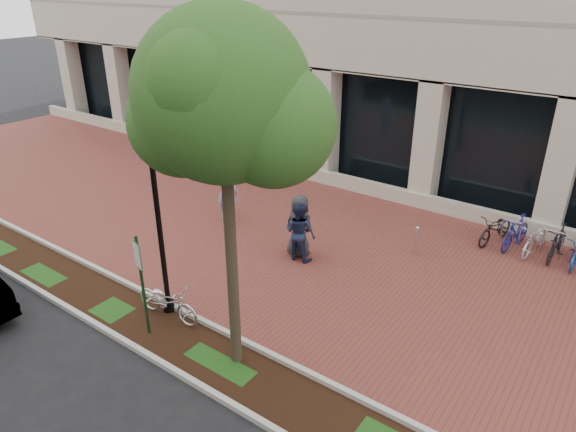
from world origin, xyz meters
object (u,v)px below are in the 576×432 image
Objects in this scene: parking_sign at (140,274)px; pedestrian_right at (300,226)px; bike_rack_cluster at (546,241)px; bollard at (416,240)px; locked_bicycle at (168,301)px; pedestrian_left at (227,191)px; lamppost at (158,216)px; street_tree at (226,107)px; pedestrian_mid at (299,231)px.

parking_sign reaches higher than pedestrian_right.
bike_rack_cluster is (5.61, 3.98, -0.44)m from pedestrian_right.
parking_sign is 10.91m from bike_rack_cluster.
parking_sign is at bearing -116.47° from bollard.
bike_rack_cluster is (2.95, 2.08, 0.01)m from bollard.
locked_bicycle is 1.95× the size of bollard.
pedestrian_left is (-2.41, 4.73, 0.53)m from locked_bicycle.
pedestrian_right is at bearing 76.28° from lamppost.
lamppost is 4.88× the size of bollard.
pedestrian_left is at bearing 115.66° from lamppost.
lamppost is at bearing 46.00° from locked_bicycle.
locked_bicycle is 5.33m from pedestrian_left.
locked_bicycle is 10.36m from bike_rack_cluster.
parking_sign reaches higher than pedestrian_left.
street_tree reaches higher than lamppost.
bollard is at bearing 177.58° from pedestrian_left.
parking_sign is 1.43× the size of pedestrian_mid.
bollard is (3.64, 5.91, -2.01)m from lamppost.
locked_bicycle is 4.28m from pedestrian_right.
lamppost is 2.03m from locked_bicycle.
lamppost is at bearing 100.02° from pedestrian_left.
street_tree is at bearing 103.89° from pedestrian_mid.
locked_bicycle is at bearing 109.88° from parking_sign.
pedestrian_left is 1.10× the size of pedestrian_right.
pedestrian_right reaches higher than bollard.
bike_rack_cluster reaches higher than bollard.
bike_rack_cluster is (6.59, 7.98, -2.00)m from lamppost.
bike_rack_cluster is (6.36, 8.17, 0.00)m from locked_bicycle.
lamppost is 1.25× the size of bike_rack_cluster.
parking_sign is 0.35× the size of street_tree.
lamppost is 2.20× the size of pedestrian_left.
street_tree is 4.10× the size of pedestrian_mid.
pedestrian_left is 3.20m from pedestrian_right.
street_tree reaches higher than locked_bicycle.
bike_rack_cluster is at bearing 63.72° from street_tree.
pedestrian_left is at bearing 22.81° from locked_bicycle.
street_tree is at bearing 28.99° from parking_sign.
pedestrian_left is 0.57× the size of bike_rack_cluster.
pedestrian_right is (3.16, -0.54, -0.09)m from pedestrian_left.
pedestrian_right is at bearing 97.75° from parking_sign.
lamppost is 4.28m from pedestrian_mid.
parking_sign is at bearing -167.01° from street_tree.
pedestrian_mid is (-1.39, 4.15, -4.40)m from street_tree.
lamppost reaches higher than parking_sign.
bike_rack_cluster is at bearing -146.12° from pedestrian_right.
lamppost reaches higher than pedestrian_mid.
bike_rack_cluster is (4.11, 8.33, -4.77)m from street_tree.
lamppost is at bearing 74.78° from pedestrian_right.
pedestrian_right reaches higher than pedestrian_mid.
parking_sign is 1.26m from locked_bicycle.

